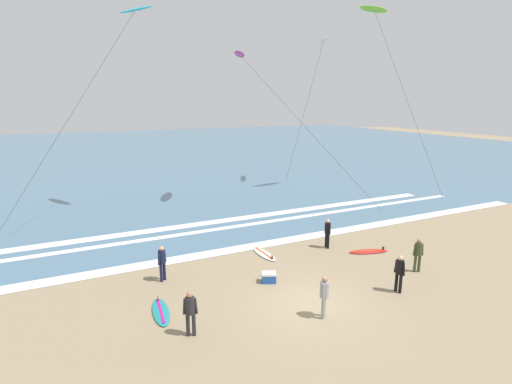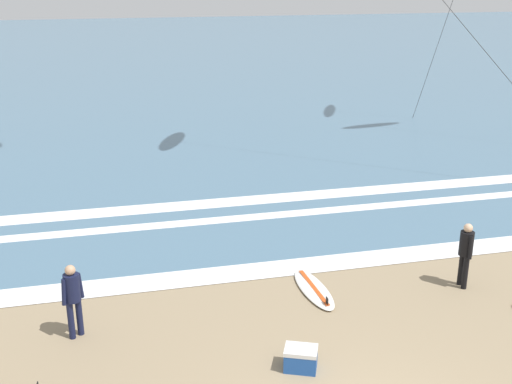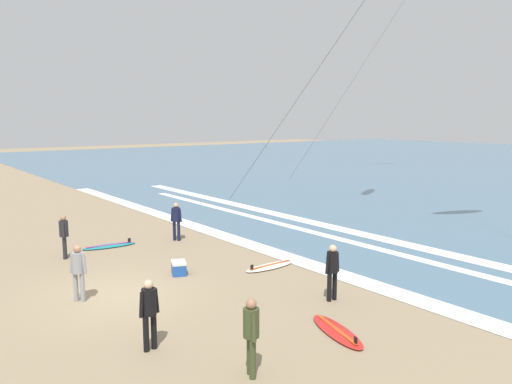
{
  "view_description": "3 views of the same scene",
  "coord_description": "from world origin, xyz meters",
  "px_view_note": "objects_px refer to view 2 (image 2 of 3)",
  "views": [
    {
      "loc": [
        -7.84,
        -11.43,
        7.71
      ],
      "look_at": [
        0.44,
        5.72,
        3.24
      ],
      "focal_mm": 27.33,
      "sensor_mm": 36.0,
      "label": 1
    },
    {
      "loc": [
        -3.74,
        -7.3,
        7.1
      ],
      "look_at": [
        -0.53,
        6.03,
        2.29
      ],
      "focal_mm": 44.59,
      "sensor_mm": 36.0,
      "label": 2
    },
    {
      "loc": [
        13.46,
        -5.14,
        5.03
      ],
      "look_at": [
        -0.19,
        5.32,
        2.5
      ],
      "focal_mm": 34.94,
      "sensor_mm": 36.0,
      "label": 3
    }
  ],
  "objects_px": {
    "surfer_foreground_main": "(73,294)",
    "surfer_left_near": "(466,249)",
    "cooler_box": "(301,358)",
    "surfboard_foreground_flat": "(314,289)"
  },
  "relations": [
    {
      "from": "surfer_foreground_main",
      "to": "surfer_left_near",
      "type": "xyz_separation_m",
      "value": [
        8.82,
        0.1,
        0.0
      ]
    },
    {
      "from": "cooler_box",
      "to": "surfer_left_near",
      "type": "bearing_deg",
      "value": 25.62
    },
    {
      "from": "surfer_left_near",
      "to": "surfboard_foreground_flat",
      "type": "relative_size",
      "value": 0.75
    },
    {
      "from": "surfboard_foreground_flat",
      "to": "surfer_foreground_main",
      "type": "bearing_deg",
      "value": -172.42
    },
    {
      "from": "cooler_box",
      "to": "surfboard_foreground_flat",
      "type": "bearing_deg",
      "value": 66.98
    },
    {
      "from": "surfboard_foreground_flat",
      "to": "surfer_left_near",
      "type": "bearing_deg",
      "value": -9.95
    },
    {
      "from": "surfer_foreground_main",
      "to": "cooler_box",
      "type": "xyz_separation_m",
      "value": [
        4.12,
        -2.15,
        -0.74
      ]
    },
    {
      "from": "surfer_left_near",
      "to": "cooler_box",
      "type": "height_order",
      "value": "surfer_left_near"
    },
    {
      "from": "cooler_box",
      "to": "surfer_foreground_main",
      "type": "bearing_deg",
      "value": 152.41
    },
    {
      "from": "surfer_left_near",
      "to": "cooler_box",
      "type": "xyz_separation_m",
      "value": [
        -4.7,
        -2.25,
        -0.74
      ]
    }
  ]
}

